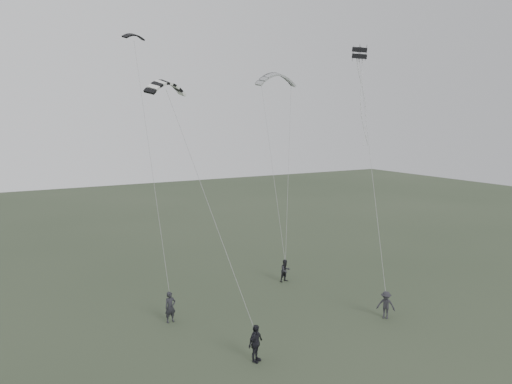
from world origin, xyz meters
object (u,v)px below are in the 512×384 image
kite_pale_large (276,74)px  kite_striped (166,82)px  flyer_center (256,343)px  kite_dark_small (134,35)px  kite_box (360,53)px  flyer_left (170,307)px  flyer_far (386,305)px  flyer_right (285,271)px

kite_pale_large → kite_striped: 16.31m
flyer_center → kite_dark_small: (-1.21, 15.48, 17.15)m
flyer_center → kite_box: bearing=1.4°
kite_dark_small → flyer_left: bearing=-115.1°
kite_striped → flyer_far: bearing=-56.8°
flyer_far → kite_striped: 18.91m
flyer_center → kite_striped: 15.56m
kite_pale_large → flyer_right: bearing=-113.3°
flyer_left → flyer_center: bearing=-78.3°
kite_dark_small → kite_box: kite_dark_small is taller
flyer_right → flyer_far: (1.55, -8.98, 0.01)m
flyer_center → kite_striped: (-1.61, 7.83, 13.35)m
kite_dark_small → flyer_far: bearing=-72.9°
kite_pale_large → kite_box: (0.38, -10.31, 0.69)m
flyer_left → flyer_center: size_ratio=0.97×
flyer_far → flyer_left: bearing=-156.6°
flyer_far → kite_pale_large: kite_pale_large is taller
flyer_left → kite_pale_large: size_ratio=0.51×
flyer_center → flyer_far: (9.70, 0.87, -0.11)m
kite_pale_large → flyer_center: bearing=-121.4°
flyer_left → flyer_far: size_ratio=1.10×
flyer_right → flyer_far: flyer_far is taller
flyer_left → kite_pale_large: kite_pale_large is taller
flyer_right → kite_pale_large: size_ratio=0.46×
flyer_far → kite_dark_small: kite_dark_small is taller
flyer_center → kite_striped: kite_striped is taller
flyer_right → kite_pale_large: bearing=58.3°
flyer_right → flyer_far: size_ratio=0.99×
kite_dark_small → flyer_right: bearing=-50.7°
flyer_left → kite_box: size_ratio=2.50×
flyer_far → kite_pale_large: size_ratio=0.46×
flyer_far → kite_dark_small: bearing=177.2°
flyer_far → kite_dark_small: 25.11m
flyer_far → kite_striped: size_ratio=0.61×
flyer_right → kite_box: bearing=-43.5°
flyer_left → flyer_far: 13.18m
flyer_left → flyer_center: (2.04, -6.86, 0.03)m
kite_pale_large → kite_dark_small: bearing=-169.9°
flyer_left → kite_striped: bearing=61.3°
flyer_center → kite_striped: bearing=73.9°
flyer_far → kite_box: 17.08m
flyer_center → kite_pale_large: (11.72, 17.05, 15.06)m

